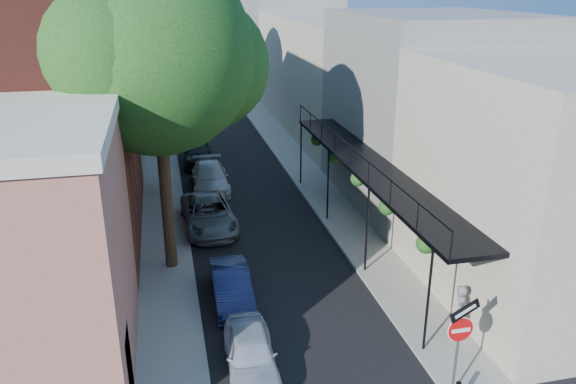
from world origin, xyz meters
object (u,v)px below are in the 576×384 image
oak_far (161,18)px  parked_car_b (231,286)px  parked_car_c (209,214)px  parked_car_d (210,178)px  pedestrian (461,312)px  parked_car_e (197,153)px  oak_mid (164,55)px  oak_near (168,58)px  parked_car_a (251,353)px  sign_post (460,333)px

oak_far → parked_car_b: size_ratio=3.31×
parked_car_c → oak_far: bearing=93.3°
parked_car_d → pedestrian: pedestrian is taller
parked_car_e → oak_mid: bearing=-105.1°
pedestrian → oak_near: bearing=69.3°
parked_car_e → parked_car_a: bearing=-87.0°
sign_post → oak_near: bearing=125.1°
pedestrian → oak_far: bearing=38.7°
parked_car_c → sign_post: bearing=-69.5°
parked_car_d → parked_car_c: bearing=-94.7°
oak_mid → parked_car_d: oak_mid is taller
parked_car_a → parked_car_d: 15.15m
sign_post → parked_car_d: bearing=105.0°
oak_near → parked_car_a: oak_near is taller
parked_car_a → parked_car_c: size_ratio=0.73×
sign_post → parked_car_c: sign_post is taller
parked_car_a → parked_car_d: bearing=91.3°
parked_car_b → parked_car_e: 15.95m
oak_mid → parked_car_c: bearing=-74.0°
parked_car_c → parked_car_d: bearing=81.8°
parked_car_a → parked_car_d: (0.31, 15.15, 0.07)m
oak_far → parked_car_a: oak_far is taller
parked_car_c → parked_car_d: 5.01m
sign_post → parked_car_c: 13.59m
oak_mid → parked_car_a: oak_mid is taller
parked_car_b → parked_car_e: (0.03, 15.95, 0.11)m
oak_mid → parked_car_b: (1.55, -11.12, -6.46)m
sign_post → parked_car_e: 22.69m
oak_far → parked_car_a: size_ratio=3.45×
oak_near → parked_car_d: 11.06m
sign_post → pedestrian: size_ratio=1.70×
parked_car_b → parked_car_e: parked_car_e is taller
oak_near → oak_far: oak_far is taller
sign_post → oak_far: size_ratio=0.25×
parked_car_c → oak_near: bearing=-114.6°
oak_near → oak_mid: size_ratio=1.12×
oak_near → parked_car_a: size_ratio=3.31×
oak_mid → parked_car_e: oak_mid is taller
sign_post → oak_mid: bearing=110.9°
oak_near → parked_car_d: size_ratio=2.53×
parked_car_b → parked_car_d: size_ratio=0.79×
parked_car_a → parked_car_e: parked_car_e is taller
sign_post → parked_car_b: bearing=129.3°
parked_car_c → parked_car_d: parked_car_c is taller
pedestrian → parked_car_e: bearing=38.4°
parked_car_b → parked_car_c: bearing=92.3°
parked_car_b → parked_car_d: 11.33m
pedestrian → sign_post: bearing=168.8°
oak_near → pedestrian: bearing=-41.0°
oak_near → pedestrian: size_ratio=6.51×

